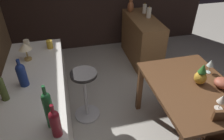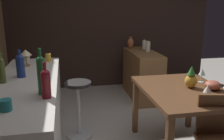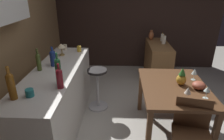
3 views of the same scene
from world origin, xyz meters
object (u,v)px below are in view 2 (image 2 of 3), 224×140
(cup_teal, at_px, (6,105))
(wine_glass_right, at_px, (202,72))
(wine_glass_center, at_px, (208,89))
(cup_mustard, at_px, (48,58))
(bar_stool, at_px, (79,108))
(fruit_bowl, at_px, (213,85))
(pillar_candle_tall, at_px, (148,46))
(dining_table, at_px, (183,97))
(pillar_candle_short, at_px, (144,45))
(chair_near_window, at_px, (222,139))
(pineapple_centerpiece, at_px, (191,78))
(wine_bottle_green, at_px, (41,74))
(wine_bottle_olive, at_px, (2,69))
(cup_cream, at_px, (27,57))
(counter_lamp, at_px, (26,54))
(vase_copper, at_px, (131,43))
(wine_bottle_ruby, at_px, (46,82))
(sideboard_cabinet, at_px, (142,74))
(wine_bottle_cobalt, at_px, (20,65))

(cup_teal, bearing_deg, wine_glass_right, -67.73)
(wine_glass_center, bearing_deg, cup_mustard, 50.10)
(bar_stool, xyz_separation_m, fruit_bowl, (-0.63, -1.37, 0.41))
(bar_stool, relative_size, pillar_candle_tall, 3.64)
(dining_table, relative_size, pillar_candle_short, 6.14)
(chair_near_window, height_order, pillar_candle_tall, pillar_candle_tall)
(pineapple_centerpiece, height_order, fruit_bowl, pineapple_centerpiece)
(wine_glass_center, height_order, wine_bottle_green, wine_bottle_green)
(wine_bottle_green, distance_m, wine_bottle_olive, 0.55)
(wine_bottle_green, distance_m, cup_cream, 1.36)
(wine_glass_right, bearing_deg, dining_table, 121.21)
(wine_bottle_green, xyz_separation_m, counter_lamp, (1.01, 0.26, -0.02))
(fruit_bowl, bearing_deg, pillar_candle_tall, 2.63)
(pillar_candle_tall, bearing_deg, dining_table, 173.59)
(pineapple_centerpiece, xyz_separation_m, vase_copper, (2.06, 0.11, 0.08))
(wine_glass_center, xyz_separation_m, vase_copper, (2.44, 0.08, 0.07))
(wine_glass_center, height_order, pillar_candle_tall, pillar_candle_tall)
(dining_table, distance_m, wine_bottle_olive, 1.85)
(pillar_candle_short, bearing_deg, bar_stool, 138.04)
(wine_glass_right, distance_m, wine_bottle_olive, 2.12)
(cup_teal, xyz_separation_m, cup_cream, (1.61, 0.07, 0.01))
(wine_bottle_ruby, distance_m, wine_bottle_olive, 0.64)
(fruit_bowl, distance_m, cup_cream, 2.27)
(wine_bottle_olive, height_order, cup_teal, wine_bottle_olive)
(dining_table, distance_m, wine_bottle_green, 1.52)
(chair_near_window, relative_size, vase_copper, 3.89)
(cup_mustard, distance_m, vase_copper, 1.85)
(wine_bottle_ruby, bearing_deg, fruit_bowl, -78.35)
(sideboard_cabinet, height_order, pillar_candle_tall, pillar_candle_tall)
(chair_near_window, bearing_deg, bar_stool, 44.76)
(wine_glass_center, distance_m, counter_lamp, 2.02)
(pillar_candle_short, bearing_deg, pillar_candle_tall, 178.16)
(fruit_bowl, bearing_deg, pineapple_centerpiece, 60.22)
(pillar_candle_short, bearing_deg, chair_near_window, 176.86)
(wine_bottle_cobalt, distance_m, pillar_candle_tall, 2.42)
(dining_table, relative_size, cup_cream, 10.65)
(wine_bottle_olive, distance_m, pillar_candle_short, 2.79)
(cup_teal, relative_size, vase_copper, 0.55)
(chair_near_window, xyz_separation_m, wine_bottle_olive, (0.67, 1.87, 0.55))
(counter_lamp, height_order, pillar_candle_short, counter_lamp)
(bar_stool, bearing_deg, wine_bottle_olive, 124.63)
(counter_lamp, bearing_deg, fruit_bowl, -111.20)
(wine_glass_center, relative_size, vase_copper, 0.72)
(wine_glass_right, xyz_separation_m, pillar_candle_short, (1.81, 0.10, 0.04))
(wine_glass_right, bearing_deg, cup_mustard, 67.66)
(wine_glass_center, distance_m, pillar_candle_short, 2.34)
(wine_bottle_cobalt, relative_size, counter_lamp, 1.39)
(wine_glass_center, bearing_deg, dining_table, 8.87)
(wine_bottle_green, xyz_separation_m, pillar_candle_tall, (2.09, -1.62, -0.17))
(counter_lamp, bearing_deg, sideboard_cabinet, -59.03)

